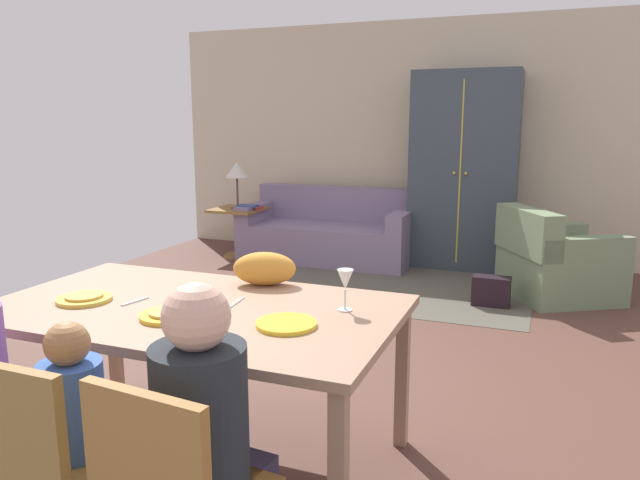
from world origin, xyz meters
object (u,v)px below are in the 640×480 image
dining_chair_child (44,462)px  handbag (491,291)px  side_table (238,225)px  book_lower (252,208)px  couch (329,234)px  armoire (464,171)px  dining_table (193,319)px  person_child (83,453)px  cat (265,269)px  table_lamp (237,171)px  plate_near_man (84,299)px  wine_glass (345,281)px  armchair (555,263)px  person_woman (209,460)px  plate_near_woman (286,324)px  book_upper (247,206)px  plate_near_child (169,315)px

dining_chair_child → handbag: dining_chair_child is taller
side_table → book_lower: 0.29m
couch → armoire: armoire is taller
dining_table → person_child: person_child is taller
side_table → cat: bearing=-59.2°
dining_chair_child → table_lamp: (-1.90, 4.77, 0.52)m
plate_near_man → armoire: bearing=76.0°
dining_table → wine_glass: size_ratio=9.96×
dining_chair_child → armchair: size_ratio=0.74×
person_child → table_lamp: bearing=112.5°
armoire → handbag: 1.72m
handbag → person_woman: bearing=-98.5°
cat → armchair: cat is taller
table_lamp → armoire: bearing=10.8°
plate_near_woman → book_upper: bearing=119.9°
cat → table_lamp: 4.01m
armoire → book_upper: bearing=-167.1°
couch → handbag: bearing=-30.9°
armoire → plate_near_child: bearing=-97.6°
plate_near_child → person_child: size_ratio=0.27×
armchair → armoire: (-0.97, 0.90, 0.73)m
plate_near_man → person_woman: size_ratio=0.23×
plate_near_woman → handbag: 3.19m
person_child → person_woman: person_woman is taller
plate_near_child → armchair: (1.57, 3.63, -0.45)m
armoire → armchair: bearing=-43.1°
wine_glass → table_lamp: (-2.57, 3.70, 0.12)m
table_lamp → wine_glass: bearing=-55.2°
plate_near_woman → book_upper: size_ratio=1.14×
dining_chair_child → plate_near_man: bearing=123.4°
wine_glass → dining_chair_child: bearing=-121.9°
wine_glass → side_table: size_ratio=0.32×
plate_near_woman → armchair: size_ratio=0.21×
cat → wine_glass: bearing=-45.1°
person_child → side_table: person_child is taller
plate_near_woman → side_table: bearing=121.2°
armchair → table_lamp: table_lamp is taller
table_lamp → person_woman: bearing=-62.3°
table_lamp → handbag: 3.22m
book_upper → handbag: size_ratio=0.69×
dining_chair_child → book_lower: size_ratio=3.95×
dining_chair_child → cat: bearing=83.5°
plate_near_man → plate_near_woman: size_ratio=1.00×
plate_near_woman → book_lower: (-2.23, 3.98, -0.18)m
handbag → armoire: bearing=108.6°
dining_chair_child → couch: bearing=99.8°
armchair → handbag: armchair is taller
person_woman → handbag: 3.76m
dining_chair_child → cat: (0.15, 1.32, 0.35)m
dining_table → couch: size_ratio=0.95×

